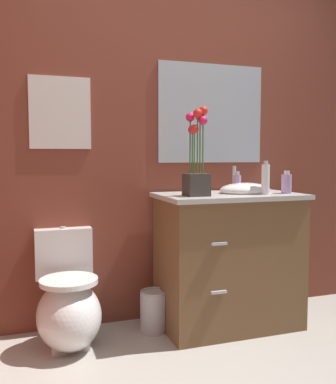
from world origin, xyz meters
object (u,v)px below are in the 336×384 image
trash_bin (154,311)px  wall_poster (60,113)px  lotion_bottle (266,179)px  wall_mirror (211,114)px  soap_bottle (286,183)px  flower_vase (197,164)px  toilet (68,306)px  vanity_cabinet (229,258)px  hand_wash_bottle (237,183)px

trash_bin → wall_poster: size_ratio=0.59×
lotion_bottle → wall_mirror: 0.65m
soap_bottle → lotion_bottle: (-0.17, -0.02, 0.03)m
flower_vase → trash_bin: (-0.24, 0.15, -0.96)m
flower_vase → trash_bin: bearing=148.2°
trash_bin → soap_bottle: bearing=-11.2°
toilet → wall_mirror: wall_mirror is taller
vanity_cabinet → lotion_bottle: size_ratio=4.93×
flower_vase → hand_wash_bottle: size_ratio=3.85×
hand_wash_bottle → wall_mirror: bearing=107.2°
soap_bottle → trash_bin: soap_bottle is taller
wall_poster → vanity_cabinet: bearing=-15.5°
trash_bin → flower_vase: bearing=-31.8°
trash_bin → wall_poster: (-0.55, 0.23, 1.28)m
lotion_bottle → wall_mirror: bearing=114.6°
lotion_bottle → hand_wash_bottle: size_ratio=1.51×
flower_vase → wall_mirror: size_ratio=0.69×
toilet → hand_wash_bottle: size_ratio=4.78×
toilet → flower_vase: (0.79, -0.11, 0.85)m
hand_wash_bottle → wall_mirror: 0.56m
hand_wash_bottle → flower_vase: bearing=-160.3°
wall_mirror → trash_bin: bearing=-155.1°
trash_bin → wall_mirror: size_ratio=0.34×
flower_vase → soap_bottle: 0.65m
vanity_cabinet → wall_poster: 1.46m
trash_bin → toilet: bearing=-176.6°
flower_vase → lotion_bottle: (0.47, -0.04, -0.10)m
toilet → trash_bin: size_ratio=2.54×
vanity_cabinet → hand_wash_bottle: vanity_cabinet is taller
wall_mirror → lotion_bottle: bearing=-65.4°
soap_bottle → lotion_bottle: size_ratio=0.69×
toilet → wall_mirror: 1.63m
toilet → lotion_bottle: bearing=-7.2°
flower_vase → trash_bin: flower_vase is taller
flower_vase → wall_poster: 0.93m
flower_vase → wall_poster: size_ratio=1.21×
vanity_cabinet → soap_bottle: size_ratio=7.11×
vanity_cabinet → flower_vase: (-0.27, -0.09, 0.63)m
flower_vase → wall_poster: wall_poster is taller
toilet → trash_bin: toilet is taller
wall_poster → lotion_bottle: bearing=-18.7°
soap_bottle → hand_wash_bottle: (-0.29, 0.15, -0.00)m
vanity_cabinet → hand_wash_bottle: 0.51m
toilet → flower_vase: bearing=-8.2°
vanity_cabinet → lotion_bottle: 0.59m
soap_bottle → trash_bin: 1.22m
soap_bottle → trash_bin: bearing=168.8°
soap_bottle → lotion_bottle: lotion_bottle is taller
flower_vase → soap_bottle: size_ratio=3.67×
soap_bottle → hand_wash_bottle: bearing=152.1°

